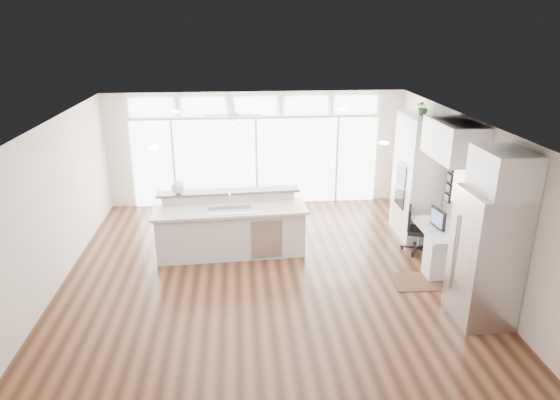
{
  "coord_description": "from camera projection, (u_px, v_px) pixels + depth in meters",
  "views": [
    {
      "loc": [
        -0.43,
        -7.58,
        4.24
      ],
      "look_at": [
        0.28,
        0.6,
        1.27
      ],
      "focal_mm": 32.0,
      "sensor_mm": 36.0,
      "label": 1
    }
  ],
  "objects": [
    {
      "name": "wall_back",
      "position": [
        256.0,
        149.0,
        11.87
      ],
      "size": [
        7.0,
        0.04,
        2.7
      ],
      "primitive_type": "cube",
      "color": "beige",
      "rests_on": "floor"
    },
    {
      "name": "monitor",
      "position": [
        438.0,
        218.0,
        8.78
      ],
      "size": [
        0.14,
        0.46,
        0.38
      ],
      "primitive_type": "cube",
      "rotation": [
        0.0,
        0.0,
        0.14
      ],
      "color": "black",
      "rests_on": "desk_nook"
    },
    {
      "name": "transom_row",
      "position": [
        255.0,
        106.0,
        11.46
      ],
      "size": [
        5.9,
        0.06,
        0.4
      ],
      "primitive_type": "cube",
      "color": "white",
      "rests_on": "wall_back"
    },
    {
      "name": "kitchen_island",
      "position": [
        231.0,
        227.0,
        9.41
      ],
      "size": [
        2.91,
        1.23,
        1.14
      ],
      "primitive_type": "cube",
      "rotation": [
        0.0,
        0.0,
        0.05
      ],
      "color": "silver",
      "rests_on": "floor"
    },
    {
      "name": "floor",
      "position": [
        267.0,
        282.0,
        8.58
      ],
      "size": [
        7.0,
        8.0,
        0.02
      ],
      "primitive_type": "cube",
      "color": "#3B2012",
      "rests_on": "ground"
    },
    {
      "name": "keyboard",
      "position": [
        428.0,
        228.0,
        8.83
      ],
      "size": [
        0.12,
        0.31,
        0.02
      ],
      "primitive_type": "cube",
      "rotation": [
        0.0,
        0.0,
        -0.02
      ],
      "color": "silver",
      "rests_on": "desk_nook"
    },
    {
      "name": "upper_cabinets",
      "position": [
        454.0,
        140.0,
        8.32
      ],
      "size": [
        0.64,
        1.3,
        0.64
      ],
      "primitive_type": "cube",
      "color": "silver",
      "rests_on": "wall_right"
    },
    {
      "name": "fishbowl",
      "position": [
        178.0,
        187.0,
        9.42
      ],
      "size": [
        0.28,
        0.28,
        0.25
      ],
      "primitive_type": "sphere",
      "rotation": [
        0.0,
        0.0,
        0.12
      ],
      "color": "white",
      "rests_on": "kitchen_island"
    },
    {
      "name": "ceiling",
      "position": [
        265.0,
        126.0,
        7.66
      ],
      "size": [
        7.0,
        8.0,
        0.02
      ],
      "primitive_type": "cube",
      "color": "white",
      "rests_on": "wall_back"
    },
    {
      "name": "wall_right",
      "position": [
        473.0,
        202.0,
        8.4
      ],
      "size": [
        0.04,
        8.0,
        2.7
      ],
      "primitive_type": "cube",
      "color": "beige",
      "rests_on": "floor"
    },
    {
      "name": "desk_nook",
      "position": [
        439.0,
        247.0,
        8.98
      ],
      "size": [
        0.72,
        1.3,
        0.76
      ],
      "primitive_type": "cube",
      "color": "silver",
      "rests_on": "floor"
    },
    {
      "name": "desk_window",
      "position": [
        465.0,
        185.0,
        8.61
      ],
      "size": [
        0.04,
        0.85,
        0.85
      ],
      "primitive_type": "cube",
      "color": "white",
      "rests_on": "wall_right"
    },
    {
      "name": "office_chair",
      "position": [
        420.0,
        230.0,
        9.55
      ],
      "size": [
        0.58,
        0.56,
        0.89
      ],
      "primitive_type": "cube",
      "rotation": [
        0.0,
        0.0,
        -0.35
      ],
      "color": "black",
      "rests_on": "floor"
    },
    {
      "name": "wall_left",
      "position": [
        44.0,
        215.0,
        7.83
      ],
      "size": [
        0.04,
        8.0,
        2.7
      ],
      "primitive_type": "cube",
      "color": "beige",
      "rests_on": "floor"
    },
    {
      "name": "rug",
      "position": [
        419.0,
        282.0,
        8.57
      ],
      "size": [
        0.94,
        0.69,
        0.01
      ],
      "primitive_type": "cube",
      "rotation": [
        0.0,
        0.0,
        -0.03
      ],
      "color": "#321C10",
      "rests_on": "floor"
    },
    {
      "name": "ceiling_fan",
      "position": [
        233.0,
        110.0,
        10.32
      ],
      "size": [
        1.16,
        1.16,
        0.32
      ],
      "primitive_type": "cube",
      "color": "silver",
      "rests_on": "ceiling"
    },
    {
      "name": "potted_plant",
      "position": [
        424.0,
        109.0,
        9.63
      ],
      "size": [
        0.29,
        0.32,
        0.25
      ],
      "primitive_type": "imported",
      "rotation": [
        0.0,
        0.0,
        0.01
      ],
      "color": "#30632A",
      "rests_on": "oven_cabinet"
    },
    {
      "name": "framed_photos",
      "position": [
        449.0,
        183.0,
        9.24
      ],
      "size": [
        0.06,
        0.22,
        0.8
      ],
      "primitive_type": "cube",
      "color": "black",
      "rests_on": "wall_right"
    },
    {
      "name": "wall_front",
      "position": [
        294.0,
        370.0,
        4.37
      ],
      "size": [
        7.0,
        0.04,
        2.7
      ],
      "primitive_type": "cube",
      "color": "beige",
      "rests_on": "floor"
    },
    {
      "name": "fridge_cabinet",
      "position": [
        504.0,
        171.0,
        6.79
      ],
      "size": [
        0.64,
        0.9,
        0.6
      ],
      "primitive_type": "cube",
      "color": "silver",
      "rests_on": "wall_right"
    },
    {
      "name": "recessed_lights",
      "position": [
        265.0,
        125.0,
        7.85
      ],
      "size": [
        3.4,
        3.0,
        0.02
      ],
      "primitive_type": "cube",
      "color": "white",
      "rests_on": "ceiling"
    },
    {
      "name": "refrigerator",
      "position": [
        486.0,
        257.0,
        7.23
      ],
      "size": [
        0.76,
        0.9,
        2.0
      ],
      "primitive_type": "cube",
      "color": "#B8B7BD",
      "rests_on": "floor"
    },
    {
      "name": "glass_wall",
      "position": [
        256.0,
        162.0,
        11.91
      ],
      "size": [
        5.8,
        0.06,
        2.08
      ],
      "primitive_type": "cube",
      "color": "white",
      "rests_on": "wall_back"
    },
    {
      "name": "oven_cabinet",
      "position": [
        417.0,
        177.0,
        10.1
      ],
      "size": [
        0.64,
        1.2,
        2.5
      ],
      "primitive_type": "cube",
      "color": "silver",
      "rests_on": "floor"
    }
  ]
}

